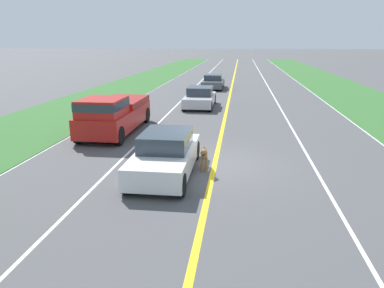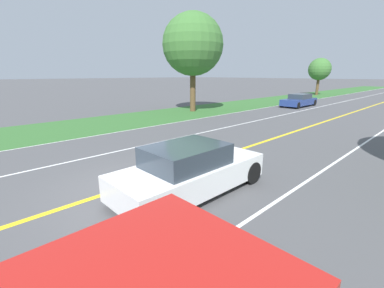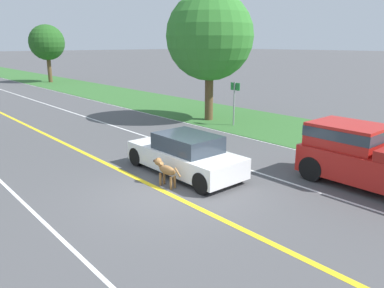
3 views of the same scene
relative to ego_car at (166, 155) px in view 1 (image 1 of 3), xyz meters
The scene contains 10 objects.
ground_plane 1.99m from the ego_car, 146.30° to the right, with size 400.00×400.00×0.00m, color #4C4C4F.
centre_divider_line 1.99m from the ego_car, 146.30° to the right, with size 0.18×160.00×0.01m, color yellow.
lane_edge_line_right 5.58m from the ego_car, 10.83° to the right, with size 0.14×160.00×0.01m, color white.
lane_dash_same_dir 2.30m from the ego_car, 28.22° to the right, with size 0.10×160.00×0.01m, color white.
lane_dash_oncoming 5.21m from the ego_car, 168.38° to the right, with size 0.10×160.00×0.01m, color white.
ego_car is the anchor object (origin of this frame).
dog 1.33m from the ego_car, 158.03° to the right, with size 0.30×1.25×0.87m.
pickup_truck 6.39m from the ego_car, 56.04° to the right, with size 2.07×5.77×1.88m.
car_trailing_near 13.20m from the ego_car, 88.78° to the right, with size 1.90×4.21×1.33m.
car_trailing_mid 23.33m from the ego_car, 89.68° to the right, with size 1.89×4.35×1.28m.
Camera 1 is at (-0.82, 12.68, 4.30)m, focal length 35.00 mm.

